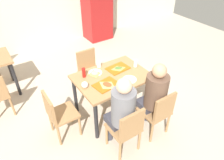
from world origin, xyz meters
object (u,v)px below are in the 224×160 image
at_px(chair_near_left, 127,128).
at_px(person_in_red, 121,109).
at_px(chair_far_side, 89,68).
at_px(chair_near_right, 158,111).
at_px(condiment_bottle, 84,73).
at_px(pizza_slice_a, 107,85).
at_px(paper_plate_center, 95,73).
at_px(tray_red_near, 106,85).
at_px(pizza_slice_c, 95,73).
at_px(pizza_slice_b, 118,68).
at_px(paper_plate_near_edge, 129,79).
at_px(tray_red_far, 118,68).
at_px(person_in_brown_jacket, 154,93).
at_px(foil_bundle, 85,85).
at_px(plastic_cup_b, 127,84).
at_px(soda_can, 136,63).
at_px(chair_left_end, 57,113).
at_px(plastic_cup_a, 99,64).
at_px(drink_fridge, 97,5).
at_px(main_table, 112,81).

xyz_separation_m(chair_near_left, person_in_red, (-0.00, 0.14, 0.25)).
height_order(chair_far_side, person_in_red, person_in_red).
bearing_deg(person_in_red, chair_far_side, 78.77).
height_order(chair_near_right, condiment_bottle, condiment_bottle).
bearing_deg(pizza_slice_a, paper_plate_center, 86.00).
bearing_deg(tray_red_near, pizza_slice_c, 89.77).
bearing_deg(person_in_red, chair_near_left, -90.00).
bearing_deg(pizza_slice_b, pizza_slice_a, -145.18).
height_order(person_in_red, pizza_slice_a, person_in_red).
xyz_separation_m(paper_plate_near_edge, pizza_slice_c, (-0.38, 0.43, 0.01)).
xyz_separation_m(chair_near_right, tray_red_far, (-0.09, 0.93, 0.29)).
relative_size(chair_far_side, pizza_slice_c, 3.97).
bearing_deg(person_in_red, tray_red_near, 80.41).
distance_m(person_in_brown_jacket, tray_red_near, 0.71).
bearing_deg(pizza_slice_a, foil_bundle, 152.07).
distance_m(chair_far_side, tray_red_near, 1.01).
xyz_separation_m(chair_near_left, tray_red_near, (0.09, 0.66, 0.29)).
xyz_separation_m(plastic_cup_b, soda_can, (0.46, 0.38, 0.01)).
height_order(tray_red_far, pizza_slice_c, pizza_slice_c).
relative_size(chair_left_end, plastic_cup_a, 8.34).
relative_size(chair_far_side, foil_bundle, 8.34).
height_order(person_in_brown_jacket, plastic_cup_b, person_in_brown_jacket).
bearing_deg(soda_can, person_in_red, -138.98).
xyz_separation_m(chair_near_left, paper_plate_center, (0.12, 1.03, 0.28)).
bearing_deg(drink_fridge, tray_red_near, -118.06).
height_order(pizza_slice_a, plastic_cup_b, plastic_cup_b).
bearing_deg(chair_far_side, drink_fridge, 55.77).
bearing_deg(paper_plate_near_edge, paper_plate_center, 127.23).
relative_size(plastic_cup_b, drink_fridge, 0.05).
bearing_deg(plastic_cup_a, paper_plate_near_edge, -70.80).
bearing_deg(condiment_bottle, tray_red_far, -10.17).
distance_m(soda_can, drink_fridge, 2.97).
bearing_deg(pizza_slice_a, person_in_brown_jacket, -44.60).
bearing_deg(tray_red_far, paper_plate_near_edge, -94.68).
xyz_separation_m(tray_red_near, plastic_cup_b, (0.23, -0.21, 0.04)).
relative_size(tray_red_near, soda_can, 2.95).
relative_size(plastic_cup_a, plastic_cup_b, 1.00).
relative_size(pizza_slice_c, condiment_bottle, 1.31).
xyz_separation_m(paper_plate_center, condiment_bottle, (-0.20, 0.00, 0.08)).
height_order(main_table, pizza_slice_c, pizza_slice_c).
xyz_separation_m(chair_near_right, paper_plate_center, (-0.46, 1.03, 0.28)).
distance_m(tray_red_far, pizza_slice_c, 0.41).
distance_m(person_in_red, soda_can, 1.04).
bearing_deg(soda_can, main_table, -177.58).
relative_size(tray_red_near, condiment_bottle, 2.25).
bearing_deg(plastic_cup_b, foil_bundle, 147.46).
height_order(chair_left_end, pizza_slice_b, chair_left_end).
relative_size(person_in_red, soda_can, 10.20).
bearing_deg(person_in_brown_jacket, tray_red_far, 96.32).
height_order(tray_red_far, plastic_cup_b, plastic_cup_b).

